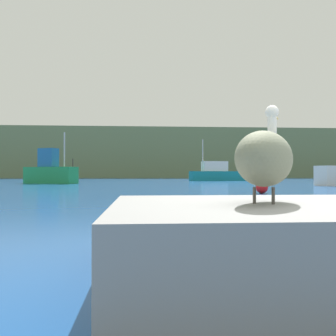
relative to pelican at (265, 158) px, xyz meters
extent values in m
plane|color=#194C93|center=(0.70, 0.15, -1.07)|extent=(260.00, 260.00, 0.00)
cube|color=#6B7A51|center=(0.70, 68.63, 3.70)|extent=(140.00, 11.39, 9.54)
cube|color=gray|center=(-0.01, -0.01, -0.74)|extent=(2.79, 2.51, 0.65)
ellipsoid|color=gray|center=(-0.01, -0.01, -0.01)|extent=(0.97, 1.21, 0.51)
cylinder|color=white|center=(0.19, 0.33, 0.26)|extent=(0.09, 0.09, 0.38)
sphere|color=white|center=(0.19, 0.33, 0.48)|extent=(0.13, 0.13, 0.13)
cone|color=gold|center=(0.32, 0.55, 0.45)|extent=(0.24, 0.35, 0.09)
cylinder|color=#4C4742|center=(-0.11, -0.02, -0.34)|extent=(0.03, 0.03, 0.15)
cylinder|color=#4C4742|center=(0.04, -0.10, -0.34)|extent=(0.03, 0.03, 0.15)
cube|color=#1E8C4C|center=(-9.27, 29.37, -0.33)|extent=(5.09, 3.47, 1.48)
cube|color=#1E6099|center=(-9.50, 29.48, 1.24)|extent=(1.85, 1.59, 1.66)
cylinder|color=#B2B2B2|center=(-7.93, 28.70, 1.92)|extent=(0.12, 0.12, 3.02)
cylinder|color=#3F382D|center=(-7.12, 28.30, 0.76)|extent=(0.10, 0.10, 0.70)
cube|color=teal|center=(8.40, 40.18, -0.49)|extent=(7.66, 2.77, 1.16)
cube|color=silver|center=(7.63, 40.11, 0.69)|extent=(3.10, 1.86, 1.21)
cylinder|color=#B2B2B2|center=(6.16, 39.96, 2.02)|extent=(0.12, 0.12, 3.86)
sphere|color=red|center=(4.31, 12.84, -0.79)|extent=(0.55, 0.55, 0.55)
camera|label=1|loc=(-1.13, -3.24, -0.14)|focal=38.55mm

